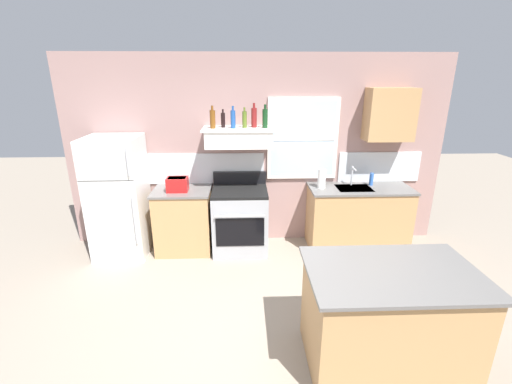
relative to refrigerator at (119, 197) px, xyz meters
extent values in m
plane|color=gray|center=(1.90, -1.84, -0.83)|extent=(16.00, 16.00, 0.00)
cube|color=gray|center=(1.90, 0.39, 0.52)|extent=(5.40, 0.06, 2.70)
cube|color=silver|center=(0.75, 0.35, 0.30)|extent=(2.50, 0.02, 0.44)
cube|color=silver|center=(3.70, 0.35, 0.30)|extent=(1.20, 0.02, 0.44)
cube|color=white|center=(2.55, 0.34, 0.72)|extent=(1.00, 0.04, 1.15)
cube|color=silver|center=(2.55, 0.33, 0.72)|extent=(0.90, 0.01, 1.05)
cube|color=white|center=(2.55, 0.32, 0.72)|extent=(0.90, 0.02, 0.04)
cube|color=white|center=(0.00, 0.00, 0.00)|extent=(0.70, 0.68, 1.66)
cube|color=#333333|center=(0.00, -0.34, 0.34)|extent=(0.69, 0.00, 0.01)
cylinder|color=#A5A8AD|center=(0.30, -0.37, -0.19)|extent=(0.02, 0.02, 0.64)
cylinder|color=#A5A8AD|center=(0.30, -0.37, 0.58)|extent=(0.02, 0.02, 0.34)
cube|color=tan|center=(0.85, 0.06, -0.39)|extent=(0.76, 0.60, 0.88)
cube|color=#605E5B|center=(0.85, 0.06, 0.07)|extent=(0.79, 0.63, 0.03)
cube|color=red|center=(0.81, 0.00, 0.18)|extent=(0.28, 0.20, 0.19)
cube|color=black|center=(0.81, 0.00, 0.27)|extent=(0.24, 0.16, 0.01)
cube|color=black|center=(0.66, 0.00, 0.21)|extent=(0.02, 0.03, 0.02)
cube|color=#9EA0A5|center=(1.65, 0.02, -0.39)|extent=(0.76, 0.64, 0.87)
cube|color=black|center=(1.65, 0.02, 0.06)|extent=(0.76, 0.64, 0.04)
cube|color=black|center=(1.65, 0.31, 0.17)|extent=(0.76, 0.06, 0.18)
cube|color=black|center=(1.65, -0.30, -0.41)|extent=(0.65, 0.01, 0.40)
cylinder|color=silver|center=(1.65, -0.34, -0.16)|extent=(0.65, 0.03, 0.03)
cube|color=white|center=(1.65, 0.12, 0.78)|extent=(0.88, 0.48, 0.22)
cube|color=#262628|center=(1.65, -0.10, 0.70)|extent=(0.75, 0.02, 0.04)
cube|color=white|center=(1.65, 0.12, 0.90)|extent=(0.96, 0.52, 0.02)
cylinder|color=brown|center=(1.31, 0.08, 1.03)|extent=(0.07, 0.07, 0.23)
cylinder|color=brown|center=(1.31, 0.08, 1.18)|extent=(0.03, 0.03, 0.06)
cylinder|color=black|center=(1.44, 0.15, 1.01)|extent=(0.06, 0.06, 0.19)
cylinder|color=black|center=(1.44, 0.15, 1.13)|extent=(0.02, 0.02, 0.05)
cylinder|color=#1E478C|center=(1.58, 0.08, 1.03)|extent=(0.07, 0.07, 0.23)
cylinder|color=#1E478C|center=(1.58, 0.08, 1.17)|extent=(0.03, 0.03, 0.06)
cylinder|color=#4C601E|center=(1.73, 0.12, 1.02)|extent=(0.06, 0.06, 0.21)
cylinder|color=#4C601E|center=(1.73, 0.12, 1.16)|extent=(0.03, 0.03, 0.05)
cylinder|color=maroon|center=(1.85, 0.16, 1.04)|extent=(0.07, 0.07, 0.25)
cylinder|color=maroon|center=(1.85, 0.16, 1.20)|extent=(0.03, 0.03, 0.06)
cylinder|color=#143819|center=(2.00, 0.10, 1.04)|extent=(0.07, 0.07, 0.24)
cylinder|color=#143819|center=(2.00, 0.10, 1.19)|extent=(0.03, 0.03, 0.06)
cube|color=tan|center=(3.35, 0.06, -0.39)|extent=(1.40, 0.60, 0.88)
cube|color=#605E5B|center=(3.35, 0.06, 0.07)|extent=(1.43, 0.63, 0.03)
cube|color=#B7BABC|center=(3.25, 0.04, 0.08)|extent=(0.48, 0.36, 0.01)
cylinder|color=silver|center=(3.25, 0.18, 0.22)|extent=(0.03, 0.03, 0.28)
cylinder|color=silver|center=(3.25, 0.10, 0.34)|extent=(0.02, 0.16, 0.02)
cylinder|color=white|center=(2.79, 0.06, 0.22)|extent=(0.11, 0.11, 0.27)
cylinder|color=blue|center=(3.53, 0.16, 0.17)|extent=(0.06, 0.06, 0.18)
cube|color=tan|center=(2.91, -2.11, -0.39)|extent=(1.32, 0.82, 0.88)
cube|color=#605E5B|center=(2.91, -2.11, 0.07)|extent=(1.40, 0.90, 0.03)
cube|color=tan|center=(3.70, 0.20, 1.07)|extent=(0.64, 0.32, 0.70)
camera|label=1|loc=(1.70, -4.50, 1.59)|focal=24.29mm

